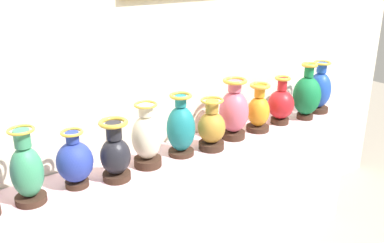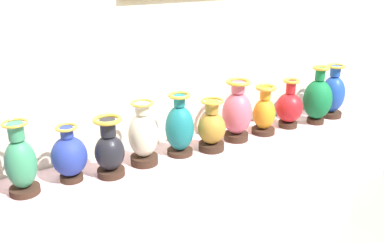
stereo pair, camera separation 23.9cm
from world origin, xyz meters
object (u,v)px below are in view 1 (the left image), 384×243
at_px(vase_ivory, 147,138).
at_px(vase_emerald, 307,95).
at_px(vase_crimson, 281,104).
at_px(vase_sapphire, 319,90).
at_px(vase_rose, 234,111).
at_px(vase_jade, 27,172).
at_px(vase_onyx, 115,154).
at_px(vase_ochre, 212,128).
at_px(vase_teal, 181,128).
at_px(vase_cobalt, 75,162).
at_px(vase_amber, 259,111).

height_order(vase_ivory, vase_emerald, vase_emerald).
bearing_deg(vase_crimson, vase_sapphire, -0.55).
bearing_deg(vase_emerald, vase_rose, 175.95).
height_order(vase_jade, vase_crimson, vase_jade).
bearing_deg(vase_onyx, vase_rose, 3.14).
bearing_deg(vase_ochre, vase_teal, 166.90).
distance_m(vase_jade, vase_teal, 0.84).
bearing_deg(vase_crimson, vase_ivory, -179.52).
xyz_separation_m(vase_ochre, vase_crimson, (0.63, 0.04, 0.01)).
bearing_deg(vase_teal, vase_rose, 0.32).
relative_size(vase_rose, vase_crimson, 1.17).
height_order(vase_onyx, vase_sapphire, vase_sapphire).
height_order(vase_cobalt, vase_emerald, vase_emerald).
distance_m(vase_cobalt, vase_sapphire, 1.82).
distance_m(vase_amber, vase_crimson, 0.21).
bearing_deg(vase_rose, vase_ivory, -179.05).
bearing_deg(vase_jade, vase_teal, 0.23).
relative_size(vase_teal, vase_crimson, 1.11).
distance_m(vase_ochre, vase_crimson, 0.63).
distance_m(vase_cobalt, vase_teal, 0.61).
bearing_deg(vase_ivory, vase_emerald, -1.57).
bearing_deg(vase_crimson, vase_teal, -179.95).
height_order(vase_ivory, vase_ochre, vase_ivory).
xyz_separation_m(vase_ivory, vase_teal, (0.22, 0.01, 0.00)).
relative_size(vase_rose, vase_amber, 1.21).
relative_size(vase_ivory, vase_sapphire, 0.95).
height_order(vase_amber, vase_emerald, vase_emerald).
xyz_separation_m(vase_ochre, vase_amber, (0.42, 0.04, 0.00)).
distance_m(vase_jade, vase_emerald, 1.85).
relative_size(vase_cobalt, vase_ivory, 0.83).
height_order(vase_jade, vase_cobalt, vase_jade).
bearing_deg(vase_cobalt, vase_amber, -0.56).
xyz_separation_m(vase_teal, vase_rose, (0.39, 0.00, 0.01)).
xyz_separation_m(vase_jade, vase_cobalt, (0.22, 0.01, -0.02)).
xyz_separation_m(vase_cobalt, vase_ochre, (0.79, -0.05, -0.00)).
relative_size(vase_jade, vase_emerald, 0.92).
height_order(vase_ochre, vase_amber, vase_amber).
bearing_deg(vase_ochre, vase_rose, 12.08).
relative_size(vase_crimson, vase_sapphire, 0.87).
bearing_deg(vase_ochre, vase_ivory, 175.12).
xyz_separation_m(vase_emerald, vase_sapphire, (0.19, 0.04, -0.01)).
distance_m(vase_rose, vase_sapphire, 0.81).
height_order(vase_ochre, vase_crimson, vase_crimson).
bearing_deg(vase_jade, vase_sapphire, 0.01).
distance_m(vase_jade, vase_ochre, 1.02).
relative_size(vase_jade, vase_onyx, 1.14).
bearing_deg(vase_onyx, vase_sapphire, 1.40).
relative_size(vase_onyx, vase_ochre, 1.04).
bearing_deg(vase_amber, vase_rose, 178.92).
relative_size(vase_cobalt, vase_emerald, 0.74).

